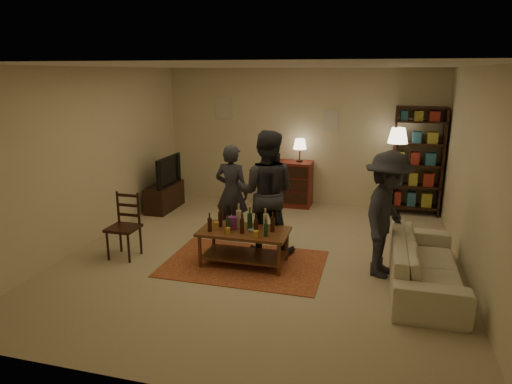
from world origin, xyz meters
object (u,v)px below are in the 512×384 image
at_px(person_right, 266,193).
at_px(dresser, 287,182).
at_px(floor_lamp, 398,142).
at_px(person_by_sofa, 387,215).
at_px(bookshelf, 417,160).
at_px(coffee_table, 244,235).
at_px(tv_stand, 164,190).
at_px(sofa, 425,264).
at_px(person_left, 232,192).
at_px(dining_chair, 125,223).

bearing_deg(person_right, dresser, -88.65).
distance_m(floor_lamp, person_by_sofa, 2.88).
bearing_deg(dresser, bookshelf, 1.57).
xyz_separation_m(coffee_table, person_right, (0.18, 0.54, 0.48)).
relative_size(coffee_table, tv_stand, 1.16).
bearing_deg(sofa, person_right, 74.58).
distance_m(tv_stand, bookshelf, 4.84).
relative_size(person_left, person_right, 0.84).
relative_size(person_left, person_by_sofa, 0.92).
relative_size(coffee_table, dresser, 0.90).
xyz_separation_m(dining_chair, tv_stand, (-0.51, 2.29, -0.12)).
height_order(dining_chair, dresser, dresser).
xyz_separation_m(dining_chair, bookshelf, (4.18, 3.27, 0.53)).
distance_m(dresser, sofa, 3.93).
bearing_deg(person_right, dining_chair, 16.83).
bearing_deg(coffee_table, floor_lamp, 55.49).
xyz_separation_m(person_right, person_by_sofa, (1.70, -0.38, -0.08)).
bearing_deg(floor_lamp, person_by_sofa, -93.39).
distance_m(tv_stand, floor_lamp, 4.51).
height_order(bookshelf, floor_lamp, bookshelf).
bearing_deg(coffee_table, person_left, 116.72).
bearing_deg(sofa, person_by_sofa, 65.19).
bearing_deg(floor_lamp, tv_stand, -168.85).
distance_m(dresser, person_by_sofa, 3.47).
xyz_separation_m(tv_stand, floor_lamp, (4.31, 0.85, 1.00)).
bearing_deg(bookshelf, coffee_table, -127.97).
relative_size(coffee_table, bookshelf, 0.61).
bearing_deg(coffee_table, sofa, -1.57).
distance_m(bookshelf, floor_lamp, 0.53).
xyz_separation_m(sofa, person_left, (-2.87, 1.02, 0.46)).
relative_size(dresser, person_left, 0.89).
distance_m(floor_lamp, sofa, 3.25).
bearing_deg(person_by_sofa, floor_lamp, 12.28).
bearing_deg(person_by_sofa, person_left, 87.20).
relative_size(dining_chair, floor_lamp, 0.58).
bearing_deg(person_by_sofa, tv_stand, 80.26).
distance_m(dining_chair, person_left, 1.70).
bearing_deg(tv_stand, bookshelf, 11.80).
relative_size(dining_chair, tv_stand, 0.91).
height_order(dining_chair, person_right, person_right).
distance_m(coffee_table, tv_stand, 3.11).
distance_m(dining_chair, person_right, 2.09).
bearing_deg(tv_stand, floor_lamp, 11.15).
height_order(sofa, person_left, person_left).
relative_size(tv_stand, bookshelf, 0.52).
relative_size(person_right, person_by_sofa, 1.10).
bearing_deg(person_left, sofa, 167.35).
bearing_deg(bookshelf, dresser, -178.43).
relative_size(coffee_table, dining_chair, 1.29).
bearing_deg(dresser, sofa, -52.46).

